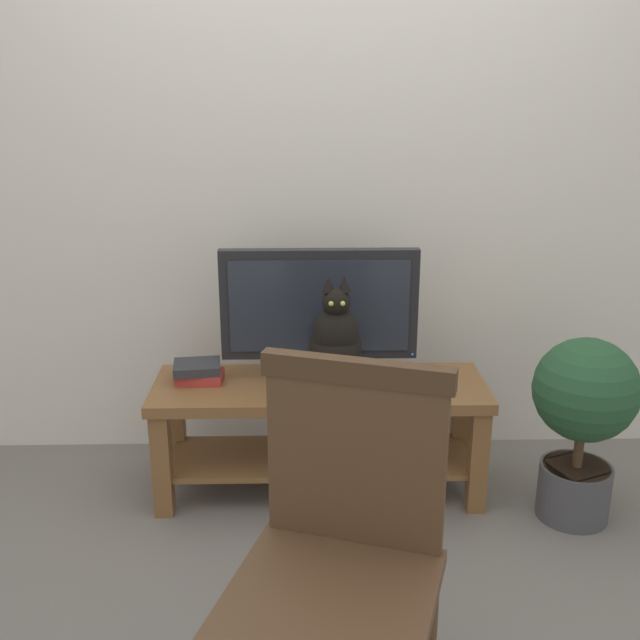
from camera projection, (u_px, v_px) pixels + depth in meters
name	position (u px, v px, depth m)	size (l,w,h in m)	color
ground_plane	(336.00, 573.00, 2.53)	(12.00, 12.00, 0.00)	slate
back_wall	(328.00, 132.00, 3.07)	(7.00, 0.12, 2.80)	silver
tv_stand	(320.00, 416.00, 2.95)	(1.31, 0.43, 0.47)	brown
tv	(319.00, 312.00, 2.89)	(0.77, 0.20, 0.52)	black
media_box	(335.00, 384.00, 2.83)	(0.43, 0.30, 0.05)	#ADADB2
cat	(336.00, 342.00, 2.76)	(0.20, 0.34, 0.41)	black
wooden_chair	(342.00, 538.00, 1.79)	(0.60, 0.61, 0.96)	#513823
book_stack	(198.00, 372.00, 2.92)	(0.20, 0.17, 0.08)	#B2332D
potted_plant	(583.00, 413.00, 2.73)	(0.38, 0.38, 0.72)	#47474C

